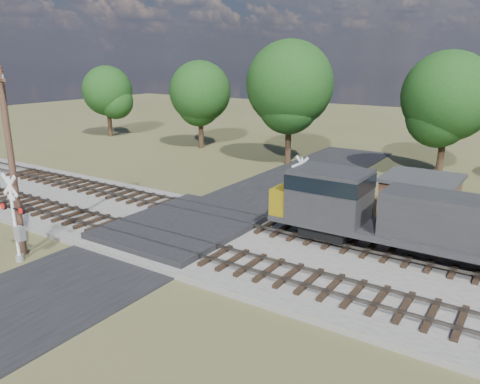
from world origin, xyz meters
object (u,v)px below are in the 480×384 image
Objects in this scene: crossing_signal_near at (16,226)px; equipment_shed at (420,200)px; utility_pole at (11,159)px; crossing_signal_far at (300,191)px.

crossing_signal_near is 22.26m from equipment_shed.
equipment_shed is at bearing 68.21° from utility_pole.
crossing_signal_near is 16.18m from crossing_signal_far.
equipment_shed is (15.69, 15.85, -3.45)m from utility_pole.
utility_pole reaches higher than crossing_signal_near.
crossing_signal_far is 0.89× the size of equipment_shed.
equipment_shed is (14.96, 16.48, -0.36)m from crossing_signal_near.
crossing_signal_far is at bearing -157.98° from equipment_shed.
crossing_signal_far is (8.28, 13.90, -0.24)m from crossing_signal_near.
utility_pole is (-9.01, -13.28, 3.33)m from crossing_signal_far.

